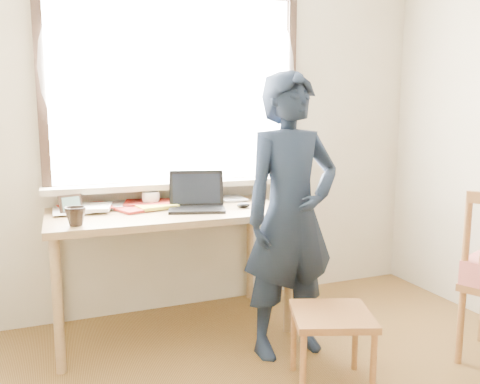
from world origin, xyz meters
name	(u,v)px	position (x,y,z in m)	size (l,w,h in m)	color
room_shell	(345,48)	(-0.02, 0.20, 1.64)	(3.52, 4.02, 2.61)	#BFB49A
desk	(170,223)	(-0.35, 1.63, 0.72)	(1.50, 0.75, 0.80)	olive
laptop	(197,200)	(-0.18, 1.60, 0.86)	(0.42, 0.37, 0.24)	black
mug_white	(151,199)	(-0.44, 1.83, 0.85)	(0.12, 0.12, 0.10)	white
mug_dark	(76,216)	(-0.93, 1.38, 0.86)	(0.11, 0.11, 0.10)	black
mouse	(243,205)	(0.12, 1.53, 0.82)	(0.09, 0.06, 0.03)	black
desk_clutter	(105,206)	(-0.74, 1.81, 0.83)	(0.69, 0.49, 0.04)	gold
book_a	(108,206)	(-0.72, 1.86, 0.82)	(0.18, 0.25, 0.02)	white
book_b	(220,199)	(0.07, 1.85, 0.81)	(0.17, 0.24, 0.02)	white
picture_frame	(71,205)	(-0.95, 1.73, 0.86)	(0.14, 0.06, 0.11)	black
work_chair	(332,324)	(0.26, 0.65, 0.34)	(0.50, 0.49, 0.40)	brown
person	(291,216)	(0.24, 1.09, 0.83)	(0.60, 0.39, 1.65)	black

